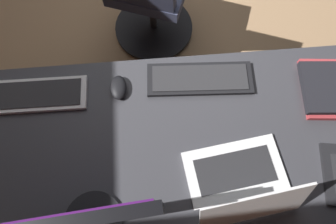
{
  "coord_description": "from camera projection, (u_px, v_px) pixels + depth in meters",
  "views": [
    {
      "loc": [
        0.13,
        2.06,
        1.75
      ],
      "look_at": [
        0.1,
        1.77,
        0.95
      ],
      "focal_mm": 30.05,
      "sensor_mm": 36.0,
      "label": 1
    }
  ],
  "objects": [
    {
      "name": "desk",
      "position": [
        169.0,
        149.0,
        1.11
      ],
      "size": [
        1.96,
        0.74,
        0.73
      ],
      "color": "#38383D",
      "rests_on": "ground"
    },
    {
      "name": "drawer_pedestal",
      "position": [
        188.0,
        166.0,
        1.4
      ],
      "size": [
        0.4,
        0.51,
        0.69
      ],
      "color": "#38383D",
      "rests_on": "ground"
    },
    {
      "name": "monitor_primary",
      "position": [
        72.0,
        223.0,
        0.73
      ],
      "size": [
        0.49,
        0.2,
        0.41
      ],
      "color": "black",
      "rests_on": "desk"
    },
    {
      "name": "laptop_leftmost",
      "position": [
        242.0,
        184.0,
        0.95
      ],
      "size": [
        0.38,
        0.31,
        0.2
      ],
      "color": "white",
      "rests_on": "desk"
    },
    {
      "name": "keyboard_main",
      "position": [
        200.0,
        79.0,
        1.13
      ],
      "size": [
        0.43,
        0.16,
        0.02
      ],
      "color": "black",
      "rests_on": "desk"
    },
    {
      "name": "keyboard_spare",
      "position": [
        33.0,
        95.0,
        1.1
      ],
      "size": [
        0.42,
        0.15,
        0.02
      ],
      "color": "silver",
      "rests_on": "desk"
    },
    {
      "name": "mouse_main",
      "position": [
        119.0,
        88.0,
        1.11
      ],
      "size": [
        0.06,
        0.1,
        0.03
      ],
      "primitive_type": "ellipsoid",
      "color": "black",
      "rests_on": "desk"
    },
    {
      "name": "book_stack_near",
      "position": [
        330.0,
        88.0,
        1.1
      ],
      "size": [
        0.25,
        0.27,
        0.05
      ],
      "color": "#B2383D",
      "rests_on": "desk"
    }
  ]
}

